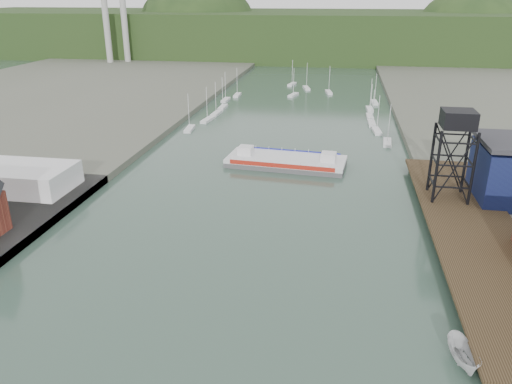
% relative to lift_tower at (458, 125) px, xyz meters
% --- Properties ---
extents(east_pier, '(14.00, 70.00, 2.45)m').
position_rel_lift_tower_xyz_m(east_pier, '(2.00, -13.00, -13.75)').
color(east_pier, black).
rests_on(east_pier, ground).
extents(white_shed, '(18.00, 12.00, 4.50)m').
position_rel_lift_tower_xyz_m(white_shed, '(-79.00, -8.00, -11.80)').
color(white_shed, silver).
rests_on(white_shed, west_quay).
extents(lift_tower, '(6.50, 6.50, 16.00)m').
position_rel_lift_tower_xyz_m(lift_tower, '(0.00, 0.00, 0.00)').
color(lift_tower, black).
rests_on(lift_tower, east_pier).
extents(marina_sailboats, '(57.71, 92.65, 0.90)m').
position_rel_lift_tower_xyz_m(marina_sailboats, '(-34.92, 80.46, -15.30)').
color(marina_sailboats, silver).
rests_on(marina_sailboats, ground).
extents(smokestacks, '(11.20, 8.20, 60.00)m').
position_rel_lift_tower_xyz_m(smokestacks, '(-141.00, 174.50, 14.35)').
color(smokestacks, '#9F9F9A').
rests_on(smokestacks, ground).
extents(distant_hills, '(500.00, 120.00, 80.00)m').
position_rel_lift_tower_xyz_m(distant_hills, '(-38.98, 243.35, -5.27)').
color(distant_hills, '#1D3216').
rests_on(distant_hills, ground).
extents(chain_ferry, '(27.54, 13.13, 3.84)m').
position_rel_lift_tower_xyz_m(chain_ferry, '(-31.59, 19.08, -14.55)').
color(chain_ferry, '#4E4E50').
rests_on(chain_ferry, ground).
extents(motorboat, '(3.32, 6.59, 2.43)m').
position_rel_lift_tower_xyz_m(motorboat, '(-5.72, -43.24, -14.43)').
color(motorboat, silver).
rests_on(motorboat, ground).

